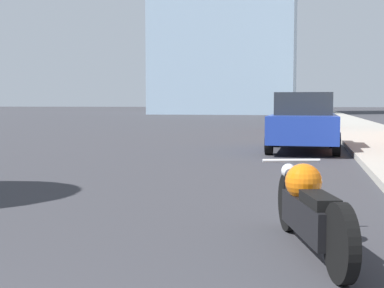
% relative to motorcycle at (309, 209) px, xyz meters
% --- Properties ---
extents(sidewalk, '(3.24, 240.00, 0.15)m').
position_rel_motorcycle_xyz_m(sidewalk, '(2.78, 35.40, -0.33)').
color(sidewalk, '#9E998E').
rests_on(sidewalk, ground_plane).
extents(motorcycle, '(0.86, 2.30, 0.81)m').
position_rel_motorcycle_xyz_m(motorcycle, '(0.00, 0.00, 0.00)').
color(motorcycle, black).
rests_on(motorcycle, ground_plane).
extents(parked_car_blue, '(2.01, 4.41, 1.70)m').
position_rel_motorcycle_xyz_m(parked_car_blue, '(-0.12, 10.80, 0.44)').
color(parked_car_blue, '#1E3899').
rests_on(parked_car_blue, ground_plane).
extents(parked_car_red, '(1.93, 4.15, 1.63)m').
position_rel_motorcycle_xyz_m(parked_car_red, '(-0.24, 23.31, 0.43)').
color(parked_car_red, red).
rests_on(parked_car_red, ground_plane).
extents(parked_car_white, '(2.03, 4.43, 1.52)m').
position_rel_motorcycle_xyz_m(parked_car_white, '(-0.05, 36.11, 0.38)').
color(parked_car_white, silver).
rests_on(parked_car_white, ground_plane).
extents(parked_car_green, '(1.99, 4.29, 1.72)m').
position_rel_motorcycle_xyz_m(parked_car_green, '(-0.18, 48.03, 0.44)').
color(parked_car_green, '#1E6B33').
rests_on(parked_car_green, ground_plane).
extents(parked_car_yellow, '(2.00, 3.97, 1.68)m').
position_rel_motorcycle_xyz_m(parked_car_yellow, '(0.07, 59.77, 0.44)').
color(parked_car_yellow, gold).
rests_on(parked_car_yellow, ground_plane).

